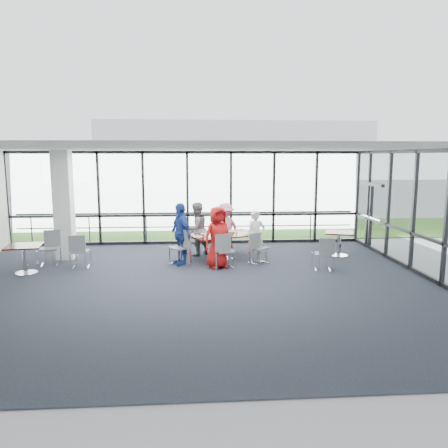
{
  "coord_description": "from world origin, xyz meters",
  "views": [
    {
      "loc": [
        0.17,
        -10.02,
        3.03
      ],
      "look_at": [
        1.06,
        2.29,
        1.1
      ],
      "focal_mm": 35.0,
      "sensor_mm": 36.0,
      "label": 1
    }
  ],
  "objects": [
    {
      "name": "guard_rail",
      "position": [
        0.0,
        5.6,
        0.5
      ],
      "size": [
        12.0,
        0.06,
        0.06
      ],
      "primitive_type": "cylinder",
      "rotation": [
        0.0,
        1.57,
        0.0
      ],
      "color": "#2D2D33",
      "rests_on": "ground"
    },
    {
      "name": "main_table",
      "position": [
        1.06,
        2.59,
        0.63
      ],
      "size": [
        2.23,
        1.8,
        0.75
      ],
      "rotation": [
        0.0,
        0.0,
        0.43
      ],
      "color": "#3B110B",
      "rests_on": "ground"
    },
    {
      "name": "chair_spare_r",
      "position": [
        3.63,
        1.13,
        0.44
      ],
      "size": [
        0.51,
        0.51,
        0.88
      ],
      "primitive_type": null,
      "rotation": [
        0.0,
        0.0,
        -0.21
      ],
      "color": "slate",
      "rests_on": "ground"
    },
    {
      "name": "tumbler_d",
      "position": [
        0.52,
        2.14,
        0.83
      ],
      "size": [
        0.08,
        0.08,
        0.15
      ],
      "primitive_type": "cylinder",
      "color": "white",
      "rests_on": "main_table"
    },
    {
      "name": "diner_far_right",
      "position": [
        1.2,
        3.54,
        0.78
      ],
      "size": [
        1.13,
        1.0,
        1.57
      ],
      "primitive_type": "imported",
      "rotation": [
        0.0,
        0.0,
        3.75
      ],
      "color": "#D47C8C",
      "rests_on": "ground"
    },
    {
      "name": "hangar_main",
      "position": [
        4.0,
        32.0,
        3.0
      ],
      "size": [
        24.0,
        10.0,
        6.0
      ],
      "primitive_type": "cube",
      "color": "white",
      "rests_on": "ground"
    },
    {
      "name": "chair_main_fl",
      "position": [
        0.18,
        3.31,
        0.42
      ],
      "size": [
        0.48,
        0.48,
        0.84
      ],
      "primitive_type": null,
      "rotation": [
        0.0,
        0.0,
        3.32
      ],
      "color": "slate",
      "rests_on": "ground"
    },
    {
      "name": "chair_spare_lb",
      "position": [
        -3.84,
        2.2,
        0.47
      ],
      "size": [
        0.55,
        0.55,
        0.94
      ],
      "primitive_type": null,
      "rotation": [
        0.0,
        0.0,
        3.37
      ],
      "color": "slate",
      "rests_on": "ground"
    },
    {
      "name": "curtain_wall_right",
      "position": [
        6.0,
        0.0,
        1.6
      ],
      "size": [
        0.1,
        10.0,
        3.2
      ],
      "primitive_type": "cube",
      "color": "white",
      "rests_on": "ground"
    },
    {
      "name": "menu_b",
      "position": [
        1.9,
        2.65,
        0.75
      ],
      "size": [
        0.32,
        0.24,
        0.0
      ],
      "primitive_type": "cube",
      "rotation": [
        0.0,
        0.0,
        0.12
      ],
      "color": "beige",
      "rests_on": "main_table"
    },
    {
      "name": "chair_main_nl",
      "position": [
        1.03,
        1.55,
        0.47
      ],
      "size": [
        0.57,
        0.57,
        0.95
      ],
      "primitive_type": null,
      "rotation": [
        0.0,
        0.0,
        0.29
      ],
      "color": "slate",
      "rests_on": "ground"
    },
    {
      "name": "plate_nr",
      "position": [
        1.78,
        2.54,
        0.76
      ],
      "size": [
        0.25,
        0.25,
        0.01
      ],
      "primitive_type": "cylinder",
      "color": "white",
      "rests_on": "main_table"
    },
    {
      "name": "chair_spare_la",
      "position": [
        -2.89,
        1.84,
        0.46
      ],
      "size": [
        0.5,
        0.5,
        0.92
      ],
      "primitive_type": null,
      "rotation": [
        0.0,
        0.0,
        0.12
      ],
      "color": "slate",
      "rests_on": "ground"
    },
    {
      "name": "ceiling",
      "position": [
        0.0,
        0.0,
        3.2
      ],
      "size": [
        12.0,
        10.0,
        0.04
      ],
      "primitive_type": "cube",
      "color": "white",
      "rests_on": "ground"
    },
    {
      "name": "floor",
      "position": [
        0.0,
        0.0,
        -0.01
      ],
      "size": [
        12.0,
        10.0,
        0.02
      ],
      "primitive_type": "cube",
      "color": "#1C232D",
      "rests_on": "ground"
    },
    {
      "name": "chair_main_fr",
      "position": [
        1.15,
        3.77,
        0.43
      ],
      "size": [
        0.5,
        0.5,
        0.87
      ],
      "primitive_type": null,
      "rotation": [
        0.0,
        0.0,
        3.34
      ],
      "color": "slate",
      "rests_on": "ground"
    },
    {
      "name": "chair_main_end",
      "position": [
        -0.2,
        1.98,
        0.49
      ],
      "size": [
        0.68,
        0.68,
        0.98
      ],
      "primitive_type": null,
      "rotation": [
        0.0,
        0.0,
        -0.89
      ],
      "color": "slate",
      "rests_on": "ground"
    },
    {
      "name": "grass_strip",
      "position": [
        0.0,
        8.0,
        0.01
      ],
      "size": [
        80.0,
        5.0,
        0.01
      ],
      "primitive_type": "cube",
      "color": "#25561D",
      "rests_on": "ground"
    },
    {
      "name": "exit_door",
      "position": [
        6.0,
        3.75,
        1.05
      ],
      "size": [
        0.12,
        1.6,
        2.1
      ],
      "primitive_type": "cube",
      "color": "black",
      "rests_on": "ground"
    },
    {
      "name": "tumbler_b",
      "position": [
        1.45,
        2.57,
        0.82
      ],
      "size": [
        0.07,
        0.07,
        0.14
      ],
      "primitive_type": "cylinder",
      "color": "white",
      "rests_on": "main_table"
    },
    {
      "name": "chair_main_nr",
      "position": [
        2.02,
        2.0,
        0.44
      ],
      "size": [
        0.61,
        0.61,
        0.88
      ],
      "primitive_type": null,
      "rotation": [
        0.0,
        0.0,
        0.68
      ],
      "color": "slate",
      "rests_on": "ground"
    },
    {
      "name": "plate_nl",
      "position": [
        0.75,
        2.06,
        0.76
      ],
      "size": [
        0.28,
        0.28,
        0.01
      ],
      "primitive_type": "cylinder",
      "color": "white",
      "rests_on": "main_table"
    },
    {
      "name": "plate_fr",
      "position": [
        1.36,
        3.05,
        0.76
      ],
      "size": [
        0.26,
        0.26,
        0.01
      ],
      "primitive_type": "cylinder",
      "color": "white",
      "rests_on": "main_table"
    },
    {
      "name": "wall_front",
      "position": [
        0.0,
        -5.0,
        1.6
      ],
      "size": [
        12.0,
        0.1,
        3.2
      ],
      "primitive_type": "cube",
      "color": "silver",
      "rests_on": "ground"
    },
    {
      "name": "tumbler_c",
      "position": [
        1.03,
        2.79,
        0.82
      ],
      "size": [
        0.07,
        0.07,
        0.14
      ],
      "primitive_type": "cylinder",
      "color": "white",
      "rests_on": "main_table"
    },
    {
      "name": "side_table_left",
      "position": [
        -4.18,
        1.34,
        0.63
      ],
      "size": [
        0.97,
        0.97,
        0.75
      ],
      "rotation": [
        0.0,
        0.0,
        0.13
      ],
      "color": "#3B110B",
      "rests_on": "ground"
    },
    {
      "name": "side_table_right",
      "position": [
        4.61,
        2.74,
        0.63
      ],
      "size": [
        1.04,
        1.04,
        0.75
      ],
      "rotation": [
        0.0,
        0.0,
        -0.32
      ],
      "color": "#3B110B",
      "rests_on": "ground"
    },
    {
      "name": "menu_c",
      "position": [
        1.04,
        3.05,
        0.75
      ],
      "size": [
        0.33,
        0.37,
        0.0
      ],
      "primitive_type": "cube",
      "rotation": [
        0.0,
        0.0,
        1.06
      ],
      "color": "beige",
      "rests_on": "main_table"
    },
    {
      "name": "diner_end",
      "position": [
        -0.17,
        2.06,
        0.87
      ],
      "size": [
        0.96,
        1.16,
        1.74
      ],
      "primitive_type": "imported",
      "rotation": [
        0.0,
        0.0,
        -1.1
      ],
      "color": "#203D96",
      "rests_on": "ground"
    },
    {
      "name": "diner_far_left",
      "position": [
        0.28,
        3.15,
        0.82
      ],
      "size": [
        0.93,
        0.88,
        1.64
      ],
      "primitive_type": "imported",
      "rotation": [
        0.0,
        0.0,
        3.83
      ],
      "color": "slate",
      "rests_on": "ground"
    },
    {
      "name": "tumbler_a",
      "position": [
        0.94,
        2.22,
        0.82
      ],
      "size": [
        0.07,
        0.07,
        0.14
      ],
      "primitive_type": "cylinder",
      "color": "white",
      "rests_on": "main_table"
    },
    {
      "name": "structural_column",
      "position": [
        -3.6,
        3.0,
        1.6
      ],
      "size": [
        0.5,
        0.5,
        3.2
      ],
      "primitive_type": "cube",
      "color": "white",
      "rests_on": "ground"
    },
    {
      "name": "curtain_wall_back",
      "position": [
        0.0,
        5.0,
        1.6
      ],
      "size": [
        12.0,
        0.1,
        3.2
      ],
      "primitive_type": "cube",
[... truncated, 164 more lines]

